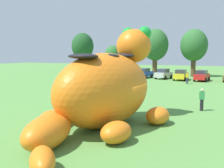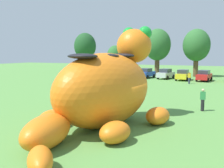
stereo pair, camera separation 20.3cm
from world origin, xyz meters
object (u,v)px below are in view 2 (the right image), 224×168
Objects in this scene: car_blue at (146,73)px; spectator_near_inflatable at (203,100)px; spectator_mid_field at (189,78)px; car_silver at (166,74)px; car_red at (204,76)px; car_white at (126,73)px; car_yellow at (183,75)px; spectator_wandering at (137,77)px; giant_inflatable_creature at (105,89)px.

car_blue is 2.53× the size of spectator_near_inflatable.
car_blue is at bearing 144.26° from spectator_mid_field.
car_silver is at bearing 0.79° from car_blue.
car_silver is 1.02× the size of car_red.
spectator_near_inflatable is 18.07m from spectator_mid_field.
spectator_near_inflatable is 1.00× the size of spectator_mid_field.
car_white is at bearing -173.47° from car_silver.
car_red is (3.21, 0.08, 0.00)m from car_yellow.
spectator_mid_field is at bearing 101.36° from spectator_near_inflatable.
spectator_wandering is at bearing 124.82° from spectator_near_inflatable.
spectator_mid_field is (1.64, -4.66, -0.01)m from car_yellow.
giant_inflatable_creature is 2.87× the size of car_blue.
car_blue and car_red have the same top height.
car_silver is at bearing 157.62° from car_yellow.
car_red is at bearing 95.06° from spectator_near_inflatable.
spectator_near_inflatable is 1.00× the size of spectator_wandering.
spectator_mid_field is at bearing -35.74° from car_blue.
car_silver is (3.43, 0.05, 0.00)m from car_blue.
giant_inflatable_creature reaches higher than car_silver.
car_yellow is (6.56, -1.24, 0.00)m from car_blue.
spectator_mid_field and spectator_wandering have the same top height.
spectator_wandering is (-5.70, 22.02, -1.41)m from giant_inflatable_creature.
spectator_wandering is (-5.43, -7.09, -0.01)m from car_yellow.
car_white is at bearing 156.36° from spectator_mid_field.
spectator_near_inflatable is at bearing -70.61° from car_silver.
car_silver is 2.53× the size of spectator_near_inflatable.
giant_inflatable_creature is 22.79m from spectator_wandering.
car_blue is at bearing 102.69° from giant_inflatable_creature.
car_white is at bearing 123.82° from spectator_near_inflatable.
car_silver is 8.69m from spectator_wandering.
car_red is 4.99m from spectator_mid_field.
spectator_near_inflatable is 18.61m from spectator_wandering.
spectator_near_inflatable and spectator_mid_field have the same top height.
car_yellow and car_red have the same top height.
car_silver is 2.53× the size of spectator_mid_field.
spectator_near_inflatable is at bearing -56.18° from car_white.
car_red is at bearing 71.66° from spectator_mid_field.
giant_inflatable_creature reaches higher than spectator_mid_field.
car_white is at bearing -168.06° from car_blue.
car_blue reaches higher than spectator_wandering.
giant_inflatable_creature is 31.14m from car_blue.
car_red is at bearing -1.77° from car_white.
car_white is 13.33m from car_red.
car_yellow is at bearing -2.76° from car_white.
car_silver is at bearing 169.18° from car_red.
giant_inflatable_creature is 7.26× the size of spectator_wandering.
car_yellow reaches higher than spectator_near_inflatable.
spectator_mid_field is at bearing -51.26° from car_silver.
car_yellow is 3.21m from car_red.
giant_inflatable_creature reaches higher than car_white.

